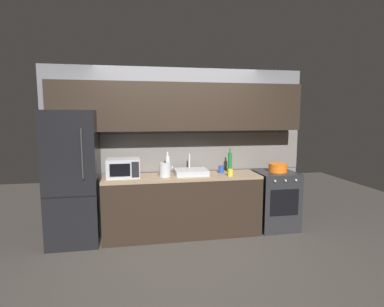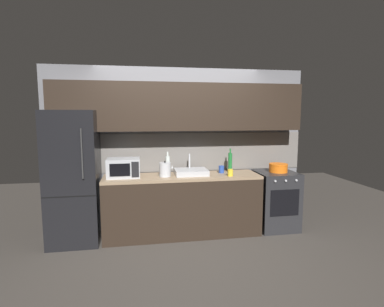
{
  "view_description": "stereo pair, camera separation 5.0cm",
  "coord_description": "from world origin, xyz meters",
  "px_view_note": "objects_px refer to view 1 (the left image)",
  "views": [
    {
      "loc": [
        -0.67,
        -3.46,
        1.79
      ],
      "look_at": [
        0.15,
        0.9,
        1.22
      ],
      "focal_mm": 28.57,
      "sensor_mm": 36.0,
      "label": 1
    },
    {
      "loc": [
        -0.62,
        -3.47,
        1.79
      ],
      "look_at": [
        0.15,
        0.9,
        1.22
      ],
      "focal_mm": 28.57,
      "sensor_mm": 36.0,
      "label": 2
    }
  ],
  "objects_px": {
    "wine_bottle_clear": "(168,164)",
    "mug_yellow": "(230,173)",
    "oven_range": "(275,200)",
    "mug_blue": "(221,169)",
    "refrigerator": "(73,178)",
    "kettle": "(165,170)",
    "wine_bottle_green": "(230,162)",
    "microwave": "(123,168)",
    "cooking_pot": "(278,168)"
  },
  "relations": [
    {
      "from": "wine_bottle_clear",
      "to": "mug_blue",
      "type": "relative_size",
      "value": 3.03
    },
    {
      "from": "wine_bottle_green",
      "to": "mug_blue",
      "type": "xyz_separation_m",
      "value": [
        -0.15,
        -0.04,
        -0.1
      ]
    },
    {
      "from": "wine_bottle_green",
      "to": "microwave",
      "type": "bearing_deg",
      "value": -176.35
    },
    {
      "from": "wine_bottle_clear",
      "to": "mug_yellow",
      "type": "distance_m",
      "value": 0.96
    },
    {
      "from": "refrigerator",
      "to": "mug_yellow",
      "type": "distance_m",
      "value": 2.21
    },
    {
      "from": "oven_range",
      "to": "mug_blue",
      "type": "xyz_separation_m",
      "value": [
        -0.86,
        0.09,
        0.5
      ]
    },
    {
      "from": "refrigerator",
      "to": "oven_range",
      "type": "xyz_separation_m",
      "value": [
        3.01,
        -0.0,
        -0.47
      ]
    },
    {
      "from": "cooking_pot",
      "to": "wine_bottle_green",
      "type": "bearing_deg",
      "value": 170.75
    },
    {
      "from": "mug_yellow",
      "to": "mug_blue",
      "type": "distance_m",
      "value": 0.26
    },
    {
      "from": "wine_bottle_green",
      "to": "mug_yellow",
      "type": "distance_m",
      "value": 0.32
    },
    {
      "from": "wine_bottle_clear",
      "to": "mug_yellow",
      "type": "height_order",
      "value": "wine_bottle_clear"
    },
    {
      "from": "mug_yellow",
      "to": "cooking_pot",
      "type": "bearing_deg",
      "value": 11.35
    },
    {
      "from": "wine_bottle_clear",
      "to": "cooking_pot",
      "type": "relative_size",
      "value": 1.15
    },
    {
      "from": "refrigerator",
      "to": "kettle",
      "type": "height_order",
      "value": "refrigerator"
    },
    {
      "from": "refrigerator",
      "to": "cooking_pot",
      "type": "distance_m",
      "value": 3.03
    },
    {
      "from": "oven_range",
      "to": "wine_bottle_green",
      "type": "xyz_separation_m",
      "value": [
        -0.72,
        0.12,
        0.61
      ]
    },
    {
      "from": "oven_range",
      "to": "mug_blue",
      "type": "bearing_deg",
      "value": 174.27
    },
    {
      "from": "refrigerator",
      "to": "mug_yellow",
      "type": "bearing_deg",
      "value": -4.29
    },
    {
      "from": "microwave",
      "to": "mug_blue",
      "type": "distance_m",
      "value": 1.47
    },
    {
      "from": "cooking_pot",
      "to": "oven_range",
      "type": "bearing_deg",
      "value": -176.94
    },
    {
      "from": "mug_blue",
      "to": "refrigerator",
      "type": "bearing_deg",
      "value": -177.72
    },
    {
      "from": "microwave",
      "to": "mug_blue",
      "type": "bearing_deg",
      "value": 2.63
    },
    {
      "from": "mug_blue",
      "to": "microwave",
      "type": "bearing_deg",
      "value": -177.37
    },
    {
      "from": "kettle",
      "to": "refrigerator",
      "type": "bearing_deg",
      "value": 178.25
    },
    {
      "from": "microwave",
      "to": "wine_bottle_clear",
      "type": "relative_size",
      "value": 1.4
    },
    {
      "from": "refrigerator",
      "to": "mug_blue",
      "type": "xyz_separation_m",
      "value": [
        2.14,
        0.09,
        0.03
      ]
    },
    {
      "from": "refrigerator",
      "to": "mug_blue",
      "type": "distance_m",
      "value": 2.14
    },
    {
      "from": "oven_range",
      "to": "microwave",
      "type": "bearing_deg",
      "value": 179.52
    },
    {
      "from": "wine_bottle_green",
      "to": "wine_bottle_clear",
      "type": "bearing_deg",
      "value": 174.04
    },
    {
      "from": "wine_bottle_green",
      "to": "kettle",
      "type": "bearing_deg",
      "value": -171.12
    },
    {
      "from": "kettle",
      "to": "mug_blue",
      "type": "xyz_separation_m",
      "value": [
        0.88,
        0.12,
        -0.05
      ]
    },
    {
      "from": "microwave",
      "to": "mug_blue",
      "type": "relative_size",
      "value": 4.22
    },
    {
      "from": "oven_range",
      "to": "microwave",
      "type": "xyz_separation_m",
      "value": [
        -2.33,
        0.02,
        0.58
      ]
    },
    {
      "from": "mug_yellow",
      "to": "mug_blue",
      "type": "relative_size",
      "value": 0.9
    },
    {
      "from": "refrigerator",
      "to": "kettle",
      "type": "bearing_deg",
      "value": -1.75
    },
    {
      "from": "oven_range",
      "to": "wine_bottle_clear",
      "type": "distance_m",
      "value": 1.79
    },
    {
      "from": "refrigerator",
      "to": "mug_yellow",
      "type": "xyz_separation_m",
      "value": [
        2.21,
        -0.17,
        0.03
      ]
    },
    {
      "from": "refrigerator",
      "to": "mug_blue",
      "type": "bearing_deg",
      "value": 2.28
    },
    {
      "from": "mug_blue",
      "to": "cooking_pot",
      "type": "relative_size",
      "value": 0.38
    },
    {
      "from": "oven_range",
      "to": "wine_bottle_green",
      "type": "relative_size",
      "value": 2.44
    },
    {
      "from": "refrigerator",
      "to": "wine_bottle_green",
      "type": "distance_m",
      "value": 2.3
    },
    {
      "from": "oven_range",
      "to": "cooking_pot",
      "type": "distance_m",
      "value": 0.52
    },
    {
      "from": "microwave",
      "to": "wine_bottle_clear",
      "type": "distance_m",
      "value": 0.68
    },
    {
      "from": "refrigerator",
      "to": "wine_bottle_green",
      "type": "bearing_deg",
      "value": 3.03
    },
    {
      "from": "wine_bottle_green",
      "to": "wine_bottle_clear",
      "type": "relative_size",
      "value": 1.12
    },
    {
      "from": "refrigerator",
      "to": "wine_bottle_clear",
      "type": "bearing_deg",
      "value": 9.43
    },
    {
      "from": "wine_bottle_clear",
      "to": "mug_blue",
      "type": "height_order",
      "value": "wine_bottle_clear"
    },
    {
      "from": "mug_blue",
      "to": "cooking_pot",
      "type": "distance_m",
      "value": 0.89
    },
    {
      "from": "oven_range",
      "to": "mug_blue",
      "type": "height_order",
      "value": "mug_blue"
    },
    {
      "from": "microwave",
      "to": "kettle",
      "type": "relative_size",
      "value": 2.04
    }
  ]
}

